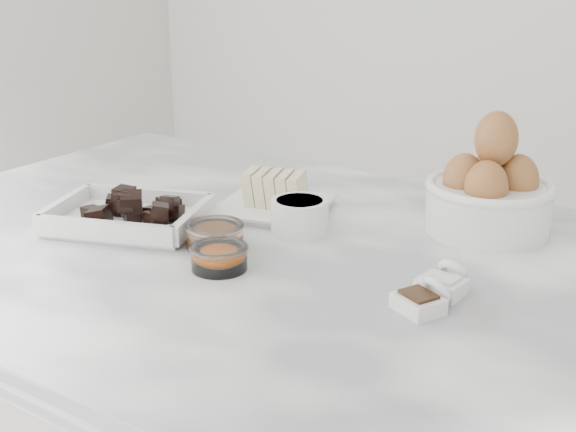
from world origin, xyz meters
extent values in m
cube|color=white|center=(0.00, 0.00, 0.92)|extent=(1.20, 0.80, 0.04)
cube|color=white|center=(-0.21, -0.04, 0.95)|extent=(0.24, 0.21, 0.01)
cube|color=white|center=(-0.07, 0.12, 0.95)|extent=(0.17, 0.17, 0.01)
cube|color=white|center=(-0.07, 0.12, 0.95)|extent=(0.19, 0.19, 0.00)
cylinder|color=white|center=(0.01, 0.08, 0.96)|extent=(0.08, 0.08, 0.05)
cylinder|color=white|center=(0.01, 0.08, 0.98)|extent=(0.07, 0.07, 0.01)
cylinder|color=white|center=(0.22, 0.23, 0.97)|extent=(0.17, 0.17, 0.07)
torus|color=white|center=(0.22, 0.23, 1.01)|extent=(0.18, 0.18, 0.01)
ellipsoid|color=#A46B34|center=(0.26, 0.24, 1.01)|extent=(0.06, 0.06, 0.08)
ellipsoid|color=#A46B34|center=(0.19, 0.23, 1.01)|extent=(0.06, 0.06, 0.08)
ellipsoid|color=#A46B34|center=(0.23, 0.27, 1.01)|extent=(0.06, 0.06, 0.08)
ellipsoid|color=#A46B34|center=(0.22, 0.20, 1.01)|extent=(0.06, 0.06, 0.08)
ellipsoid|color=#A46B34|center=(0.23, 0.23, 1.07)|extent=(0.06, 0.06, 0.08)
cylinder|color=white|center=(-0.05, -0.04, 0.96)|extent=(0.08, 0.08, 0.03)
torus|color=white|center=(-0.05, -0.04, 0.97)|extent=(0.08, 0.08, 0.01)
cylinder|color=#D3600E|center=(-0.05, -0.04, 0.95)|extent=(0.06, 0.06, 0.01)
cylinder|color=white|center=(0.00, -0.09, 0.95)|extent=(0.07, 0.07, 0.03)
torus|color=white|center=(0.00, -0.09, 0.97)|extent=(0.07, 0.07, 0.01)
ellipsoid|color=orange|center=(0.00, -0.09, 0.96)|extent=(0.05, 0.05, 0.02)
cube|color=white|center=(0.26, -0.06, 0.95)|extent=(0.06, 0.06, 0.02)
cube|color=black|center=(0.26, -0.06, 0.96)|extent=(0.05, 0.04, 0.00)
torus|color=white|center=(0.27, -0.04, 0.96)|extent=(0.05, 0.04, 0.04)
cube|color=white|center=(0.26, 0.00, 0.95)|extent=(0.05, 0.05, 0.02)
cube|color=white|center=(0.26, 0.00, 0.96)|extent=(0.04, 0.03, 0.00)
torus|color=white|center=(0.26, 0.02, 0.96)|extent=(0.04, 0.03, 0.04)
camera|label=1|loc=(0.60, -0.81, 1.33)|focal=50.00mm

